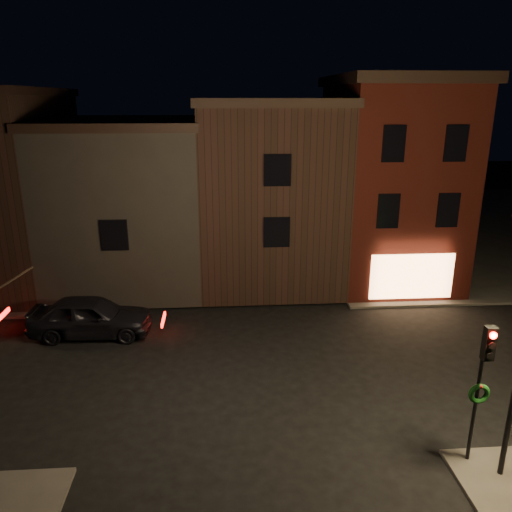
{
  "coord_description": "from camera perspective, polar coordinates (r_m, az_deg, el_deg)",
  "views": [
    {
      "loc": [
        -0.97,
        -16.29,
        9.55
      ],
      "look_at": [
        0.43,
        3.59,
        3.2
      ],
      "focal_mm": 35.0,
      "sensor_mm": 36.0,
      "label": 1
    }
  ],
  "objects": [
    {
      "name": "ground",
      "position": [
        18.91,
        -0.56,
        -12.67
      ],
      "size": [
        120.0,
        120.0,
        0.0
      ],
      "primitive_type": "plane",
      "color": "black",
      "rests_on": "ground"
    },
    {
      "name": "sidewalk_far_right",
      "position": [
        42.97,
        25.35,
        3.2
      ],
      "size": [
        30.0,
        30.0,
        0.12
      ],
      "primitive_type": "cube",
      "color": "#2D2B28",
      "rests_on": "ground"
    },
    {
      "name": "corner_building",
      "position": [
        27.59,
        15.15,
        8.42
      ],
      "size": [
        6.5,
        8.5,
        10.5
      ],
      "color": "#3D0F0A",
      "rests_on": "ground"
    },
    {
      "name": "row_building_a",
      "position": [
        27.31,
        1.23,
        7.73
      ],
      "size": [
        7.3,
        10.3,
        9.4
      ],
      "color": "black",
      "rests_on": "ground"
    },
    {
      "name": "row_building_b",
      "position": [
        27.71,
        -13.98,
        6.3
      ],
      "size": [
        7.8,
        10.3,
        8.4
      ],
      "color": "black",
      "rests_on": "ground"
    },
    {
      "name": "traffic_signal",
      "position": [
        14.31,
        24.47,
        -12.18
      ],
      "size": [
        0.58,
        0.38,
        4.05
      ],
      "color": "black",
      "rests_on": "sidewalk_near_right"
    },
    {
      "name": "parked_car_a",
      "position": [
        22.02,
        -18.35,
        -6.55
      ],
      "size": [
        5.06,
        2.19,
        1.7
      ],
      "primitive_type": "imported",
      "rotation": [
        0.0,
        0.0,
        1.54
      ],
      "color": "black",
      "rests_on": "ground"
    }
  ]
}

